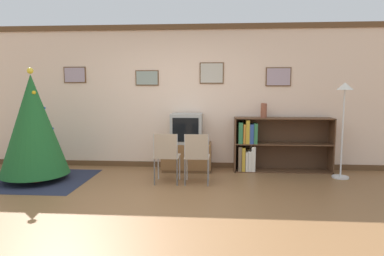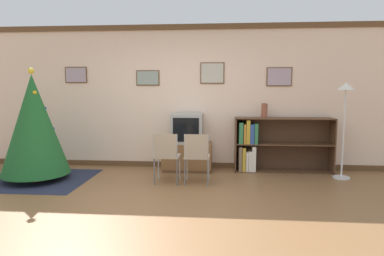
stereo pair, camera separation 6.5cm
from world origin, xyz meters
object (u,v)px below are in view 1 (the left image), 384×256
Objects in this scene: vase at (264,110)px; tv_console at (187,157)px; standing_lamp at (344,105)px; folding_chair_left at (166,155)px; bookshelf at (265,145)px; christmas_tree at (33,125)px; television at (187,128)px; folding_chair_right at (197,155)px.

tv_console is at bearing -178.05° from vase.
standing_lamp is at bearing -16.48° from vase.
tv_console is 1.10× the size of folding_chair_left.
christmas_tree is at bearing -166.45° from bookshelf.
christmas_tree is 3.27× the size of television.
tv_console is 1.47m from bookshelf.
folding_chair_right is at bearing 0.00° from folding_chair_left.
bookshelf is (1.45, 0.08, 0.23)m from tv_console.
folding_chair_right is at bearing -0.99° from christmas_tree.
standing_lamp is at bearing -7.01° from tv_console.
christmas_tree reaches higher than folding_chair_right.
folding_chair_right is (0.24, -0.91, -0.32)m from television.
christmas_tree is 2.04× the size of tv_console.
tv_console is (2.44, 0.86, -0.67)m from christmas_tree.
christmas_tree reaches higher than vase.
christmas_tree is at bearing -166.68° from vase.
vase is at bearing 13.32° from christmas_tree.
television is at bearing 19.37° from christmas_tree.
tv_console is 0.56× the size of standing_lamp.
christmas_tree reaches higher than television.
vase is (1.40, 0.05, 0.86)m from tv_console.
folding_chair_right is 1.56m from bookshelf.
bookshelf is at bearing 30.24° from folding_chair_left.
television is at bearing 104.94° from folding_chair_right.
christmas_tree is at bearing 178.79° from folding_chair_left.
television is 2.15× the size of vase.
vase is at bearing 163.52° from standing_lamp.
tv_console is 1.10× the size of folding_chair_right.
vase is at bearing 30.25° from folding_chair_left.
bookshelf is (3.89, 0.94, -0.44)m from christmas_tree.
bookshelf is 6.68× the size of vase.
tv_console is at bearing 19.43° from christmas_tree.
tv_console is at bearing -177.01° from bookshelf.
christmas_tree is 2.72m from folding_chair_right.
tv_console is at bearing 172.99° from standing_lamp.
bookshelf reaches higher than tv_console.
folding_chair_right is at bearing -75.06° from television.
standing_lamp is at bearing -6.96° from television.
folding_chair_right is 0.47× the size of bookshelf.
folding_chair_left is at bearing -1.21° from christmas_tree.
folding_chair_left is 3.12× the size of vase.
standing_lamp is (1.22, -0.40, 0.75)m from bookshelf.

